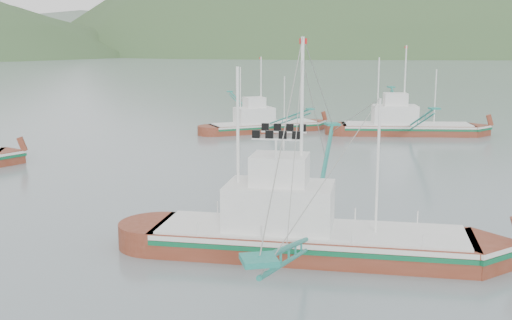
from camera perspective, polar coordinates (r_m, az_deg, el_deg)
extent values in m
plane|color=slate|center=(31.58, 2.22, -7.72)|extent=(1200.00, 1200.00, 0.00)
cube|color=maroon|center=(30.47, 4.86, -8.05)|extent=(15.21, 9.28, 1.98)
cube|color=silver|center=(30.21, 4.89, -6.54)|extent=(14.97, 9.24, 0.22)
cube|color=#0D5E36|center=(30.28, 4.88, -6.99)|extent=(14.98, 9.26, 0.22)
cube|color=silver|center=(30.15, 4.89, -6.18)|extent=(14.45, 8.81, 0.12)
cube|color=silver|center=(30.04, 2.10, -4.16)|extent=(5.77, 4.80, 2.17)
cube|color=silver|center=(29.64, 2.13, -0.83)|extent=(3.20, 2.99, 1.38)
cylinder|color=white|center=(29.23, 4.07, 2.14)|extent=(0.16, 0.16, 8.89)
cylinder|color=white|center=(29.82, -1.62, 1.03)|extent=(0.14, 0.14, 7.56)
cylinder|color=white|center=(29.28, 10.77, -0.67)|extent=(0.12, 0.12, 6.22)
cube|color=maroon|center=(69.95, 0.74, 2.66)|extent=(12.30, 5.38, 1.59)
cube|color=silver|center=(69.85, 0.75, 3.21)|extent=(12.07, 5.40, 0.17)
cube|color=#0D5E36|center=(69.88, 0.75, 3.05)|extent=(12.08, 5.42, 0.17)
cube|color=silver|center=(69.83, 0.75, 3.34)|extent=(11.68, 5.11, 0.10)
cube|color=silver|center=(69.27, -0.16, 3.97)|extent=(4.38, 3.25, 1.75)
cube|color=silver|center=(69.12, -0.16, 5.15)|extent=(2.36, 2.11, 1.11)
cylinder|color=white|center=(69.31, 0.45, 6.22)|extent=(0.13, 0.13, 7.15)
cylinder|color=white|center=(68.46, -1.39, 5.71)|extent=(0.11, 0.11, 6.07)
cylinder|color=white|center=(70.53, 2.54, 5.41)|extent=(0.10, 0.10, 5.00)
cube|color=maroon|center=(69.67, 13.29, 2.36)|extent=(14.17, 7.06, 1.83)
cube|color=silver|center=(69.56, 13.31, 2.99)|extent=(13.92, 7.06, 0.20)
cube|color=#0D5E36|center=(69.59, 13.30, 2.81)|extent=(13.93, 7.08, 0.20)
cube|color=silver|center=(69.54, 13.32, 3.14)|extent=(13.46, 6.71, 0.11)
cube|color=silver|center=(69.20, 12.23, 3.95)|extent=(5.16, 4.00, 2.01)
cube|color=silver|center=(69.03, 12.29, 5.30)|extent=(2.81, 2.55, 1.28)
cylinder|color=white|center=(69.06, 13.09, 6.49)|extent=(0.15, 0.15, 8.21)
cylinder|color=white|center=(68.70, 10.80, 6.04)|extent=(0.13, 0.13, 6.98)
cylinder|color=white|center=(69.77, 15.64, 5.40)|extent=(0.11, 0.11, 5.75)
ellipsoid|color=#314D28|center=(521.50, 16.88, 9.19)|extent=(684.00, 432.00, 306.00)
ellipsoid|color=slate|center=(590.33, -8.15, 9.67)|extent=(960.00, 400.00, 240.00)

